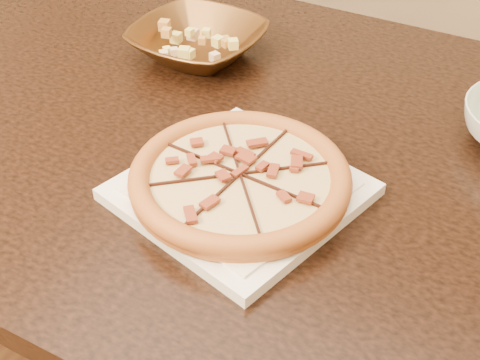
{
  "coord_description": "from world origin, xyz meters",
  "views": [
    {
      "loc": [
        0.61,
        -0.77,
        1.35
      ],
      "look_at": [
        0.27,
        -0.14,
        0.78
      ],
      "focal_mm": 50.0,
      "sensor_mm": 36.0,
      "label": 1
    }
  ],
  "objects_px": {
    "dining_table": "(242,171)",
    "pizza": "(240,178)",
    "bronze_bowl": "(198,42)",
    "plate": "(240,191)"
  },
  "relations": [
    {
      "from": "dining_table",
      "to": "pizza",
      "type": "xyz_separation_m",
      "value": [
        0.08,
        -0.15,
        0.13
      ]
    },
    {
      "from": "dining_table",
      "to": "bronze_bowl",
      "type": "bearing_deg",
      "value": 138.09
    },
    {
      "from": "bronze_bowl",
      "to": "plate",
      "type": "bearing_deg",
      "value": -50.1
    },
    {
      "from": "pizza",
      "to": "bronze_bowl",
      "type": "height_order",
      "value": "bronze_bowl"
    },
    {
      "from": "dining_table",
      "to": "plate",
      "type": "xyz_separation_m",
      "value": [
        0.08,
        -0.15,
        0.1
      ]
    },
    {
      "from": "pizza",
      "to": "plate",
      "type": "bearing_deg",
      "value": -18.01
    },
    {
      "from": "plate",
      "to": "bronze_bowl",
      "type": "relative_size",
      "value": 1.48
    },
    {
      "from": "plate",
      "to": "pizza",
      "type": "height_order",
      "value": "pizza"
    },
    {
      "from": "pizza",
      "to": "bronze_bowl",
      "type": "bearing_deg",
      "value": 129.89
    },
    {
      "from": "pizza",
      "to": "bronze_bowl",
      "type": "distance_m",
      "value": 0.42
    }
  ]
}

